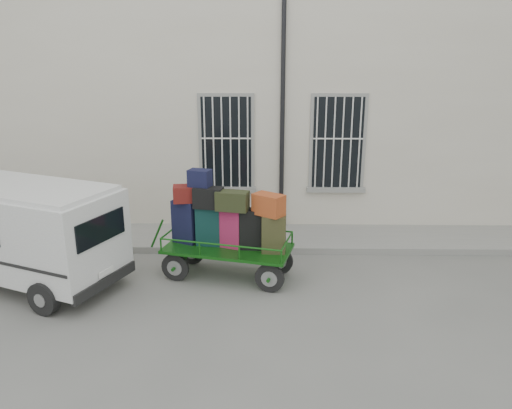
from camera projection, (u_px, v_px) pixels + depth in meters
The scene contains 5 objects.
ground at pixel (238, 280), 9.91m from camera, with size 80.00×80.00×0.00m, color slate.
building at pixel (246, 102), 14.31m from camera, with size 24.00×5.15×6.00m.
sidewalk at pixel (242, 238), 12.00m from camera, with size 24.00×1.70×0.15m, color gray.
luggage_cart at pixel (226, 227), 9.78m from camera, with size 2.98×1.69×2.17m.
van at pixel (21, 228), 9.50m from camera, with size 4.26×3.02×1.99m.
Camera 1 is at (0.52, -9.05, 4.31)m, focal length 35.00 mm.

